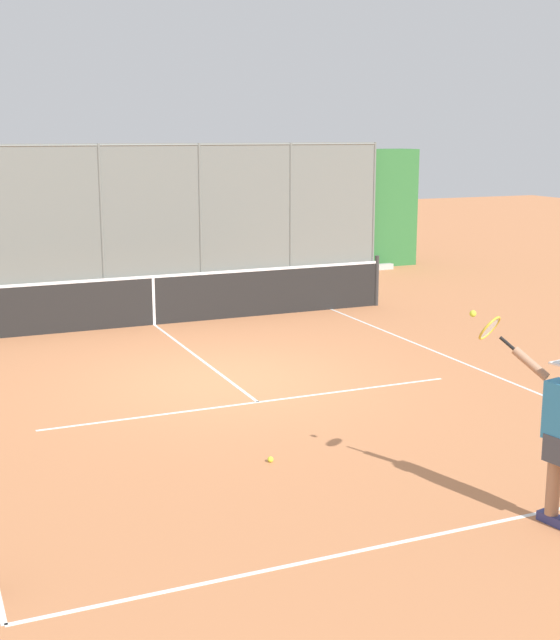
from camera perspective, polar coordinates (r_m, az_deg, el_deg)
ground_plane at (r=13.02m, az=-3.41°, el=-3.95°), size 60.00×60.00×0.00m
court_line_markings at (r=11.74m, az=-1.02°, el=-5.73°), size 7.64×9.75×0.01m
fence_backdrop at (r=21.58m, az=-11.95°, el=6.50°), size 17.57×1.37×3.37m
tennis_net at (r=16.78m, az=-8.28°, el=1.34°), size 9.82×0.09×1.07m
tennis_ball_near_net at (r=9.86m, az=-0.63°, el=-9.11°), size 0.07×0.07×0.07m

